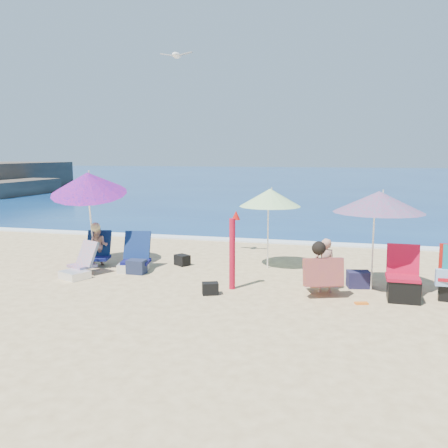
% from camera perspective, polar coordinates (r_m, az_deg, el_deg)
% --- Properties ---
extents(ground, '(120.00, 120.00, 0.00)m').
position_cam_1_polar(ground, '(8.81, 0.27, -8.09)').
color(ground, '#D8BC84').
rests_on(ground, ground).
extents(sea, '(120.00, 80.00, 0.12)m').
position_cam_1_polar(sea, '(53.30, 12.24, 5.45)').
color(sea, navy).
rests_on(sea, ground).
extents(foam, '(120.00, 0.50, 0.04)m').
position_cam_1_polar(foam, '(13.68, 5.51, -2.10)').
color(foam, white).
rests_on(foam, ground).
extents(umbrella_turquoise, '(1.65, 1.65, 1.87)m').
position_cam_1_polar(umbrella_turquoise, '(9.00, 18.07, 2.54)').
color(umbrella_turquoise, white).
rests_on(umbrella_turquoise, ground).
extents(umbrella_striped, '(1.48, 1.48, 1.79)m').
position_cam_1_polar(umbrella_striped, '(10.38, 5.54, 3.17)').
color(umbrella_striped, white).
rests_on(umbrella_striped, ground).
extents(umbrella_blue, '(2.09, 2.13, 2.28)m').
position_cam_1_polar(umbrella_blue, '(10.92, -15.98, 4.74)').
color(umbrella_blue, white).
rests_on(umbrella_blue, ground).
extents(furled_umbrella, '(0.20, 0.21, 1.47)m').
position_cam_1_polar(furled_umbrella, '(8.80, 1.08, -2.71)').
color(furled_umbrella, '#AF0C25').
rests_on(furled_umbrella, ground).
extents(chair_navy, '(0.73, 0.84, 0.82)m').
position_cam_1_polar(chair_navy, '(10.49, -10.65, -4.33)').
color(chair_navy, '#0D0E49').
rests_on(chair_navy, ground).
extents(chair_rainbow, '(0.71, 0.97, 0.70)m').
position_cam_1_polar(chair_rainbow, '(10.26, -16.97, -5.02)').
color(chair_rainbow, '#E25054').
rests_on(chair_rainbow, ground).
extents(camp_chair_left, '(0.57, 0.56, 0.95)m').
position_cam_1_polar(camp_chair_left, '(8.78, 20.72, -6.77)').
color(camp_chair_left, '#A30B25').
rests_on(camp_chair_left, ground).
extents(person_center, '(0.74, 0.86, 1.01)m').
position_cam_1_polar(person_center, '(8.69, 11.86, -5.18)').
color(person_center, tan).
rests_on(person_center, ground).
extents(person_left, '(0.69, 0.76, 0.99)m').
position_cam_1_polar(person_left, '(11.12, -14.86, -2.53)').
color(person_left, tan).
rests_on(person_left, ground).
extents(bag_navy_a, '(0.38, 0.28, 0.30)m').
position_cam_1_polar(bag_navy_a, '(10.22, -10.44, -5.06)').
color(bag_navy_a, '#1B233D').
rests_on(bag_navy_a, ground).
extents(bag_black_a, '(0.41, 0.38, 0.24)m').
position_cam_1_polar(bag_black_a, '(10.84, -5.04, -4.33)').
color(bag_black_a, black).
rests_on(bag_black_a, ground).
extents(bag_navy_b, '(0.47, 0.39, 0.31)m').
position_cam_1_polar(bag_navy_b, '(9.39, 15.83, -6.40)').
color(bag_navy_b, '#1C1A3A').
rests_on(bag_navy_b, ground).
extents(bag_black_b, '(0.34, 0.29, 0.22)m').
position_cam_1_polar(bag_black_b, '(8.60, -1.66, -7.75)').
color(bag_black_b, black).
rests_on(bag_black_b, ground).
extents(orange_item, '(0.24, 0.16, 0.03)m').
position_cam_1_polar(orange_item, '(8.42, 16.17, -9.12)').
color(orange_item, orange).
rests_on(orange_item, ground).
extents(seagull, '(0.74, 0.33, 0.13)m').
position_cam_1_polar(seagull, '(10.98, -5.74, 19.50)').
color(seagull, white).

